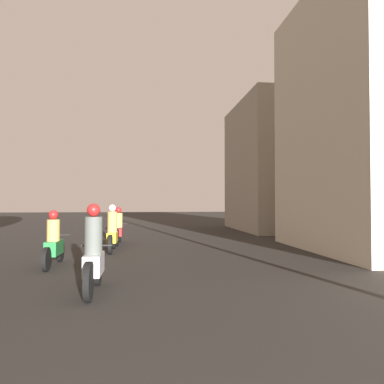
{
  "coord_description": "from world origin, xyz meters",
  "views": [
    {
      "loc": [
        0.49,
        -0.15,
        1.67
      ],
      "look_at": [
        2.74,
        17.71,
        2.13
      ],
      "focal_mm": 35.0,
      "sensor_mm": 36.0,
      "label": 1
    }
  ],
  "objects_px": {
    "motorcycle_yellow": "(112,233)",
    "building_right_far": "(279,167)",
    "building_right_near": "(370,121)",
    "motorcycle_green": "(54,244)",
    "motorcycle_red": "(118,229)",
    "motorcycle_silver": "(94,257)"
  },
  "relations": [
    {
      "from": "motorcycle_silver",
      "to": "building_right_far",
      "type": "distance_m",
      "value": 17.14
    },
    {
      "from": "motorcycle_yellow",
      "to": "motorcycle_red",
      "type": "bearing_deg",
      "value": 79.71
    },
    {
      "from": "motorcycle_yellow",
      "to": "building_right_far",
      "type": "xyz_separation_m",
      "value": [
        9.0,
        8.61,
        3.13
      ]
    },
    {
      "from": "motorcycle_yellow",
      "to": "building_right_near",
      "type": "height_order",
      "value": "building_right_near"
    },
    {
      "from": "motorcycle_yellow",
      "to": "building_right_near",
      "type": "xyz_separation_m",
      "value": [
        8.71,
        -0.95,
        3.82
      ]
    },
    {
      "from": "motorcycle_green",
      "to": "motorcycle_red",
      "type": "height_order",
      "value": "motorcycle_red"
    },
    {
      "from": "motorcycle_yellow",
      "to": "building_right_far",
      "type": "bearing_deg",
      "value": 34.62
    },
    {
      "from": "motorcycle_red",
      "to": "motorcycle_green",
      "type": "bearing_deg",
      "value": -112.93
    },
    {
      "from": "motorcycle_yellow",
      "to": "motorcycle_green",
      "type": "bearing_deg",
      "value": -123.72
    },
    {
      "from": "motorcycle_yellow",
      "to": "motorcycle_red",
      "type": "xyz_separation_m",
      "value": [
        0.05,
        2.23,
        -0.03
      ]
    },
    {
      "from": "motorcycle_yellow",
      "to": "motorcycle_red",
      "type": "distance_m",
      "value": 2.23
    },
    {
      "from": "motorcycle_silver",
      "to": "motorcycle_green",
      "type": "bearing_deg",
      "value": 117.61
    },
    {
      "from": "motorcycle_red",
      "to": "motorcycle_yellow",
      "type": "bearing_deg",
      "value": -99.45
    },
    {
      "from": "motorcycle_silver",
      "to": "motorcycle_green",
      "type": "xyz_separation_m",
      "value": [
        -1.41,
        3.01,
        -0.07
      ]
    },
    {
      "from": "motorcycle_yellow",
      "to": "building_right_far",
      "type": "height_order",
      "value": "building_right_far"
    },
    {
      "from": "building_right_near",
      "to": "building_right_far",
      "type": "bearing_deg",
      "value": 88.29
    },
    {
      "from": "motorcycle_green",
      "to": "motorcycle_red",
      "type": "distance_m",
      "value": 5.13
    },
    {
      "from": "motorcycle_red",
      "to": "building_right_far",
      "type": "height_order",
      "value": "building_right_far"
    },
    {
      "from": "motorcycle_green",
      "to": "building_right_near",
      "type": "bearing_deg",
      "value": 6.11
    },
    {
      "from": "motorcycle_green",
      "to": "building_right_far",
      "type": "xyz_separation_m",
      "value": [
        10.25,
        11.35,
        3.17
      ]
    },
    {
      "from": "motorcycle_green",
      "to": "building_right_far",
      "type": "distance_m",
      "value": 15.62
    },
    {
      "from": "motorcycle_yellow",
      "to": "motorcycle_red",
      "type": "height_order",
      "value": "motorcycle_yellow"
    }
  ]
}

